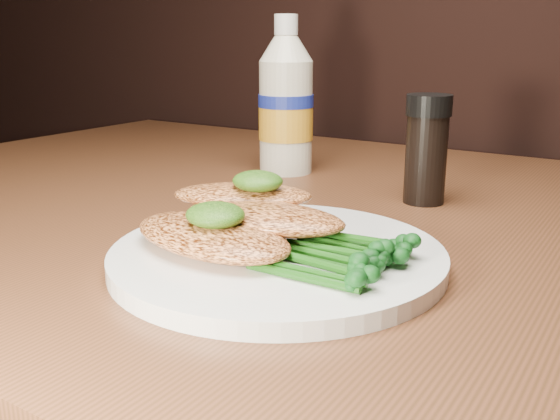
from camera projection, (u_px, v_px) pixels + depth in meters
The scene contains 9 objects.
plate at pixel (277, 256), 0.49m from camera, with size 0.26×0.26×0.01m, color white.
chicken_front at pixel (211, 236), 0.48m from camera, with size 0.15×0.08×0.02m, color #FA924F.
chicken_mid at pixel (264, 217), 0.50m from camera, with size 0.14×0.07×0.02m, color #FA924F.
chicken_back at pixel (243, 195), 0.54m from camera, with size 0.12×0.06×0.02m, color #FA924F.
pesto_front at pixel (215, 215), 0.47m from camera, with size 0.05×0.04×0.02m, color black.
pesto_back at pixel (258, 181), 0.53m from camera, with size 0.04×0.04×0.02m, color black.
broccolini_bundle at pixel (331, 250), 0.45m from camera, with size 0.12×0.09×0.02m, color #184F11, non-canonical shape.
mayo_bottle at pixel (286, 96), 0.79m from camera, with size 0.07×0.07×0.20m, color beige, non-canonical shape.
pepper_grinder at pixel (426, 150), 0.65m from camera, with size 0.05×0.05×0.11m, color black, non-canonical shape.
Camera 1 is at (0.34, 0.50, 0.92)m, focal length 40.14 mm.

